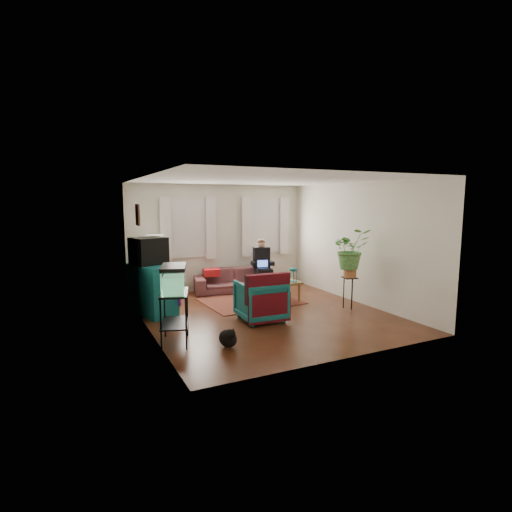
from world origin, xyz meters
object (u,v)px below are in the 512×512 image
dresser (152,289)px  armchair (261,298)px  sofa (235,276)px  side_table (156,282)px  aquarium_stand (175,318)px  coffee_table (275,292)px  plant_stand (349,293)px

dresser → armchair: dresser is taller
sofa → side_table: side_table is taller
aquarium_stand → coffee_table: aquarium_stand is taller
sofa → coffee_table: (0.39, -1.35, -0.15)m
plant_stand → sofa: bearing=121.9°
sofa → plant_stand: bearing=-46.4°
dresser → aquarium_stand: bearing=-109.0°
armchair → coffee_table: armchair is taller
side_table → aquarium_stand: bearing=-96.5°
aquarium_stand → side_table: bearing=101.3°
coffee_table → side_table: bearing=144.5°
aquarium_stand → coffee_table: (2.61, 1.55, -0.18)m
armchair → plant_stand: size_ratio=1.26×
armchair → sofa: bearing=-99.1°
side_table → plant_stand: side_table is taller
side_table → coffee_table: 2.72m
side_table → dresser: dresser is taller
coffee_table → plant_stand: (1.14, -1.11, 0.10)m
coffee_table → plant_stand: size_ratio=1.67×
side_table → armchair: bearing=-61.4°
side_table → plant_stand: size_ratio=1.16×
dresser → plant_stand: 3.98m
armchair → plant_stand: (2.00, -0.07, -0.08)m
sofa → dresser: size_ratio=1.79×
armchair → coffee_table: size_ratio=0.75×
sofa → side_table: bearing=-173.5°
plant_stand → dresser: bearing=159.7°
dresser → side_table: bearing=56.0°
side_table → coffee_table: side_table is taller
side_table → aquarium_stand: aquarium_stand is taller
side_table → plant_stand: bearing=-37.7°
side_table → coffee_table: bearing=-33.9°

